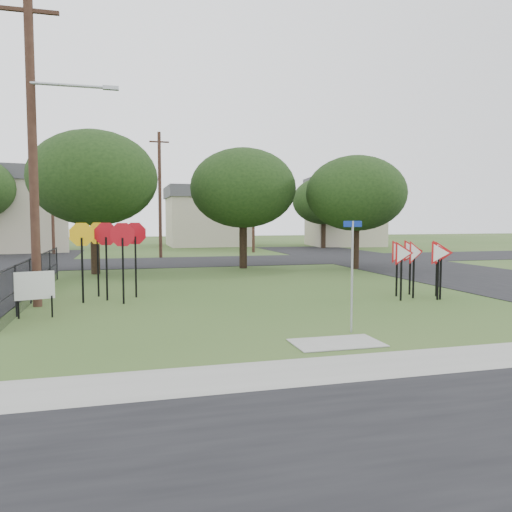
{
  "coord_description": "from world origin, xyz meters",
  "views": [
    {
      "loc": [
        -4.6,
        -12.61,
        2.8
      ],
      "look_at": [
        -0.44,
        3.0,
        1.6
      ],
      "focal_mm": 35.0,
      "sensor_mm": 36.0,
      "label": 1
    }
  ],
  "objects_px": {
    "yield_sign_cluster": "(420,255)",
    "stop_sign_cluster": "(109,243)",
    "street_name_sign": "(352,268)",
    "info_board": "(35,287)"
  },
  "relations": [
    {
      "from": "yield_sign_cluster",
      "to": "info_board",
      "type": "height_order",
      "value": "yield_sign_cluster"
    },
    {
      "from": "stop_sign_cluster",
      "to": "info_board",
      "type": "distance_m",
      "value": 3.53
    },
    {
      "from": "street_name_sign",
      "to": "info_board",
      "type": "bearing_deg",
      "value": 153.32
    },
    {
      "from": "street_name_sign",
      "to": "yield_sign_cluster",
      "type": "distance_m",
      "value": 6.41
    },
    {
      "from": "yield_sign_cluster",
      "to": "info_board",
      "type": "bearing_deg",
      "value": -178.22
    },
    {
      "from": "stop_sign_cluster",
      "to": "info_board",
      "type": "xyz_separation_m",
      "value": [
        -1.96,
        -2.72,
        -1.1
      ]
    },
    {
      "from": "yield_sign_cluster",
      "to": "stop_sign_cluster",
      "type": "bearing_deg",
      "value": 167.61
    },
    {
      "from": "street_name_sign",
      "to": "stop_sign_cluster",
      "type": "bearing_deg",
      "value": 131.48
    },
    {
      "from": "street_name_sign",
      "to": "info_board",
      "type": "distance_m",
      "value": 8.82
    },
    {
      "from": "street_name_sign",
      "to": "yield_sign_cluster",
      "type": "height_order",
      "value": "street_name_sign"
    }
  ]
}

